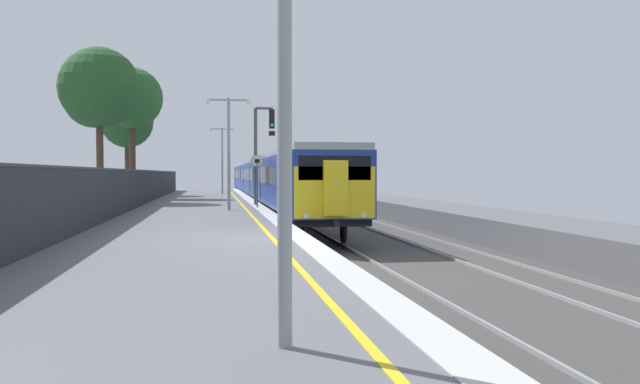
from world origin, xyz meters
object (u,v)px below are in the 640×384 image
Objects in this scene: background_tree_right at (133,101)px; speed_limit_sign at (257,174)px; commuter_train_at_platform at (264,178)px; platform_lamp_mid at (229,143)px; platform_lamp_near at (284,9)px; background_tree_left at (127,123)px; signal_gantry at (261,144)px; background_tree_centre at (98,91)px; platform_lamp_far at (222,155)px.

speed_limit_sign is at bearing -62.91° from background_tree_right.
platform_lamp_mid is (-3.24, -23.12, 1.73)m from commuter_train_at_platform.
commuter_train_at_platform is at bearing 35.69° from background_tree_right.
platform_lamp_near is 0.71× the size of background_tree_left.
signal_gantry is 10.92m from background_tree_centre.
platform_lamp_mid is 0.95× the size of platform_lamp_far.
background_tree_right reaches higher than commuter_train_at_platform.
commuter_train_at_platform is at bearing 51.01° from background_tree_centre.
commuter_train_at_platform is 3.91m from platform_lamp_far.
platform_lamp_near is at bearing -81.30° from background_tree_left.
platform_lamp_far is 0.70× the size of background_tree_left.
signal_gantry is 19.90m from background_tree_left.
platform_lamp_mid is (-1.39, -2.04, 1.38)m from speed_limit_sign.
background_tree_right is (-7.76, 11.59, 3.36)m from signal_gantry.
background_tree_centre is at bearing 101.93° from platform_lamp_near.
signal_gantry is at bearing -84.80° from platform_lamp_far.
commuter_train_at_platform is 12.20× the size of platform_lamp_far.
signal_gantry is 1.02× the size of platform_lamp_mid.
commuter_train_at_platform is 18.38m from signal_gantry.
background_tree_left is 6.26m from background_tree_right.
commuter_train_at_platform is 21.16m from speed_limit_sign.
platform_lamp_far is at bearing 13.38° from background_tree_left.
platform_lamp_near is 0.60× the size of background_tree_centre.
platform_lamp_far is at bearing 160.83° from commuter_train_at_platform.
background_tree_left is at bearing 107.61° from platform_lamp_mid.
signal_gantry is at bearing 86.54° from platform_lamp_near.
commuter_train_at_platform is 7.37× the size of background_tree_right.
platform_lamp_near is 0.61× the size of background_tree_right.
speed_limit_sign is 0.51× the size of platform_lamp_mid.
platform_lamp_mid is 12.93m from background_tree_centre.
platform_lamp_mid is 23.77m from background_tree_left.
platform_lamp_far is 0.59× the size of background_tree_centre.
commuter_train_at_platform is 12.85× the size of platform_lamp_mid.
speed_limit_sign is 0.34× the size of background_tree_left.
background_tree_centre reaches higher than signal_gantry.
background_tree_left is at bearing 116.80° from signal_gantry.
background_tree_centre is 6.47m from background_tree_right.
background_tree_left is at bearing 98.70° from platform_lamp_near.
background_tree_centre is (-7.26, -14.10, 3.25)m from platform_lamp_far.
speed_limit_sign is at bearing 55.70° from platform_lamp_mid.
platform_lamp_far is at bearing 90.00° from platform_lamp_near.
speed_limit_sign is 2.83m from platform_lamp_mid.
background_tree_centre reaches higher than platform_lamp_mid.
signal_gantry is at bearing -94.63° from commuter_train_at_platform.
background_tree_centre is 1.02× the size of background_tree_right.
commuter_train_at_platform is 25.42× the size of speed_limit_sign.
platform_lamp_mid is (-1.76, -4.89, -0.18)m from signal_gantry.
signal_gantry is 0.96× the size of platform_lamp_far.
background_tree_right is (-6.00, 40.72, 3.35)m from platform_lamp_near.
platform_lamp_mid is 17.89m from background_tree_right.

